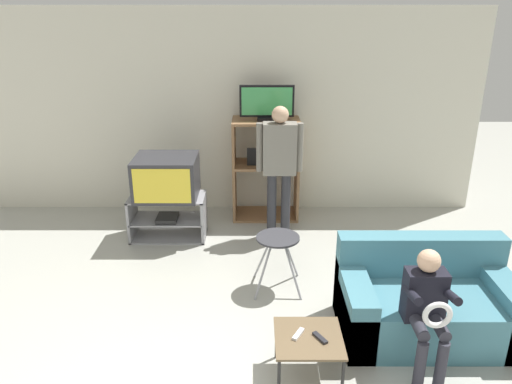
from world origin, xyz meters
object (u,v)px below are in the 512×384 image
object	(u,v)px
remote_control_black	(321,338)
remote_control_white	(299,334)
tv_stand	(170,217)
person_seated_child	(428,305)
media_shelf	(267,168)
television_flat	(268,104)
television_main	(168,177)
folding_stool	(279,244)
couch	(427,304)
snack_table	(310,341)
person_standing_adult	(281,160)

from	to	relation	value
remote_control_black	remote_control_white	size ratio (longest dim) A/B	1.00
tv_stand	person_seated_child	distance (m)	3.26
media_shelf	remote_control_black	bearing A→B (deg)	-83.59
remote_control_black	television_flat	bearing A→B (deg)	65.71
remote_control_white	media_shelf	bearing A→B (deg)	122.78
television_main	folding_stool	world-z (taller)	television_main
couch	snack_table	bearing A→B (deg)	-151.39
couch	remote_control_black	bearing A→B (deg)	-148.44
folding_stool	couch	bearing A→B (deg)	-29.47
television_main	folding_stool	size ratio (longest dim) A/B	1.27
television_main	remote_control_white	world-z (taller)	television_main
folding_stool	person_standing_adult	bearing A→B (deg)	87.09
snack_table	person_standing_adult	bearing A→B (deg)	92.72
snack_table	media_shelf	bearing A→B (deg)	94.95
remote_control_black	folding_stool	bearing A→B (deg)	70.69
media_shelf	couch	xyz separation A→B (m)	(1.31, -2.45, -0.38)
snack_table	person_standing_adult	size ratio (longest dim) A/B	0.32
media_shelf	couch	size ratio (longest dim) A/B	0.90
television_main	snack_table	bearing A→B (deg)	-59.48
couch	television_flat	bearing A→B (deg)	118.17
television_flat	remote_control_white	bearing A→B (deg)	-86.57
television_flat	remote_control_black	world-z (taller)	television_flat
snack_table	couch	distance (m)	1.19
folding_stool	remote_control_white	distance (m)	1.25
tv_stand	remote_control_black	xyz separation A→B (m)	(1.50, -2.41, 0.12)
folding_stool	person_seated_child	distance (m)	1.57
television_main	television_flat	bearing A→B (deg)	27.19
television_main	snack_table	world-z (taller)	television_main
folding_stool	snack_table	world-z (taller)	folding_stool
remote_control_black	television_main	bearing A→B (deg)	91.11
television_main	person_standing_adult	bearing A→B (deg)	1.62
television_main	remote_control_black	world-z (taller)	television_main
snack_table	folding_stool	bearing A→B (deg)	97.92
remote_control_black	remote_control_white	distance (m)	0.16
person_standing_adult	remote_control_white	bearing A→B (deg)	-89.02
media_shelf	remote_control_white	xyz separation A→B (m)	(0.19, -3.00, -0.28)
television_main	person_seated_child	size ratio (longest dim) A/B	0.72
television_main	remote_control_black	size ratio (longest dim) A/B	4.94
snack_table	person_standing_adult	world-z (taller)	person_standing_adult
tv_stand	person_standing_adult	bearing A→B (deg)	2.04
tv_stand	person_standing_adult	xyz separation A→B (m)	(1.31, 0.05, 0.70)
remote_control_white	couch	xyz separation A→B (m)	(1.12, 0.55, -0.11)
folding_stool	remote_control_black	distance (m)	1.31
couch	person_standing_adult	xyz separation A→B (m)	(-1.16, 1.87, 0.68)
media_shelf	remote_control_white	distance (m)	3.02
television_main	media_shelf	world-z (taller)	media_shelf
remote_control_white	couch	bearing A→B (deg)	55.38
television_main	media_shelf	distance (m)	1.31
television_main	remote_control_white	bearing A→B (deg)	-60.61
person_seated_child	couch	bearing A→B (deg)	69.32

